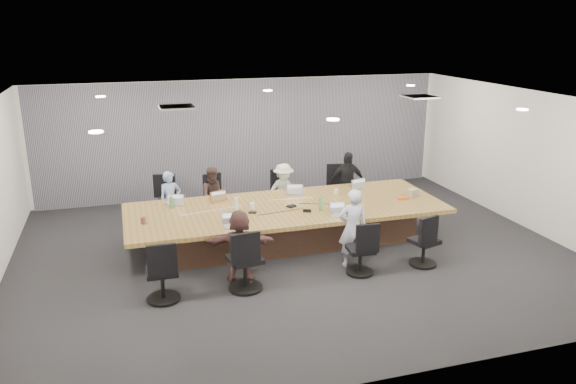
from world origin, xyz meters
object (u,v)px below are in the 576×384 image
object	(u,v)px
person_0	(171,201)
mug_brown	(143,220)
chair_0	(169,205)
chair_2	(279,197)
chair_3	(340,191)
person_1	(215,197)
person_2	(283,191)
laptop_3	(357,187)
bottle_green_right	(321,204)
laptop_1	(219,199)
chair_6	(360,253)
snack_packet	(402,198)
conference_table	(286,223)
chair_5	(245,264)
person_5	(240,246)
chair_1	(212,203)
bottle_clear	(236,204)
laptop_6	(341,215)
chair_4	(162,276)
person_3	(347,182)
person_6	(353,228)
canvas_bag	(412,193)
laptop_2	(291,192)
stapler	(307,211)
chair_7	(424,245)
bottle_green_left	(171,202)
laptop_5	(233,226)

from	to	relation	value
person_0	mug_brown	size ratio (longest dim) A/B	10.40
chair_0	chair_2	bearing A→B (deg)	-163.46
chair_3	person_1	world-z (taller)	person_1
person_2	laptop_3	size ratio (longest dim) A/B	3.75
laptop_3	bottle_green_right	size ratio (longest dim) A/B	1.29
laptop_1	chair_2	bearing A→B (deg)	-162.10
chair_6	bottle_green_right	bearing A→B (deg)	105.41
chair_3	snack_packet	size ratio (longest dim) A/B	4.03
conference_table	chair_5	distance (m)	2.08
person_0	person_2	bearing A→B (deg)	-12.09
chair_2	person_5	distance (m)	3.42
chair_1	bottle_clear	distance (m)	1.72
conference_table	mug_brown	xyz separation A→B (m)	(-2.65, -0.19, 0.40)
chair_1	laptop_6	size ratio (longest dim) A/B	2.66
person_1	person_5	bearing A→B (deg)	-91.39
chair_4	laptop_6	world-z (taller)	chair_4
chair_0	laptop_1	distance (m)	1.31
chair_0	bottle_clear	distance (m)	2.02
person_3	person_6	xyz separation A→B (m)	(-1.02, -2.70, 0.01)
person_6	canvas_bag	xyz separation A→B (m)	(1.83, 1.25, 0.11)
conference_table	person_3	distance (m)	2.27
chair_4	bottle_green_right	xyz separation A→B (m)	(3.03, 1.29, 0.46)
conference_table	chair_2	distance (m)	1.73
laptop_1	laptop_2	bearing A→B (deg)	166.72
chair_2	stapler	distance (m)	2.18
laptop_2	chair_7	bearing A→B (deg)	135.10
chair_7	bottle_green_left	bearing A→B (deg)	134.84
chair_0	chair_1	size ratio (longest dim) A/B	1.14
person_6	canvas_bag	world-z (taller)	person_6
chair_2	laptop_6	bearing A→B (deg)	85.24
chair_6	person_3	bearing A→B (deg)	76.31
person_5	laptop_5	world-z (taller)	person_5
chair_2	stapler	xyz separation A→B (m)	(-0.08, -2.15, 0.40)
person_0	person_1	bearing A→B (deg)	-12.09
person_5	bottle_green_right	world-z (taller)	person_5
chair_5	bottle_green_left	xyz separation A→B (m)	(-0.90, 2.22, 0.42)
conference_table	bottle_green_right	xyz separation A→B (m)	(0.54, -0.41, 0.46)
chair_5	canvas_bag	size ratio (longest dim) A/B	3.41
chair_1	bottle_green_right	bearing A→B (deg)	116.27
mug_brown	chair_6	bearing A→B (deg)	-23.70
laptop_2	bottle_clear	world-z (taller)	bottle_clear
chair_7	person_6	xyz separation A→B (m)	(-1.21, 0.35, 0.33)
chair_5	laptop_3	xyz separation A→B (m)	(3.00, 2.50, 0.32)
conference_table	snack_packet	bearing A→B (deg)	-5.89
person_1	person_6	bearing A→B (deg)	-54.75
chair_7	bottle_green_left	size ratio (longest dim) A/B	3.28
chair_6	snack_packet	bearing A→B (deg)	48.30
chair_3	stapler	world-z (taller)	stapler
person_0	mug_brown	world-z (taller)	person_0
chair_4	person_0	distance (m)	3.09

